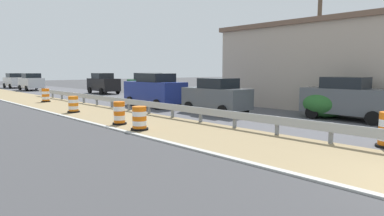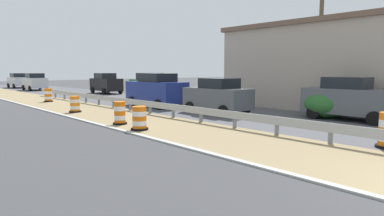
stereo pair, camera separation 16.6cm
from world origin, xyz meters
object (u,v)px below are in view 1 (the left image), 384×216
object	(u,v)px
car_mid_far_lane	(348,99)
car_trailing_far_lane	(31,82)
traffic_barrel_farther	(46,96)
car_distant_b	(155,90)
traffic_barrel_close	(139,119)
traffic_barrel_mid	(119,114)
traffic_barrel_far	(73,105)
car_distant_a	(103,83)
car_lead_near_lane	(14,81)
utility_pole_near	(319,32)
car_lead_far_lane	(216,96)
car_trailing_near_lane	(149,86)

from	to	relation	value
car_mid_far_lane	car_trailing_far_lane	distance (m)	36.14
traffic_barrel_farther	car_distant_b	size ratio (longest dim) A/B	0.22
traffic_barrel_close	traffic_barrel_mid	xyz separation A→B (m)	(0.13, 1.78, 0.03)
traffic_barrel_far	car_mid_far_lane	xyz separation A→B (m)	(8.63, -12.11, 0.63)
car_distant_a	car_mid_far_lane	bearing A→B (deg)	1.38
traffic_barrel_far	car_distant_a	distance (m)	15.55
traffic_barrel_farther	car_trailing_far_lane	xyz separation A→B (m)	(4.04, 16.30, 0.57)
traffic_barrel_farther	car_lead_near_lane	world-z (taller)	car_lead_near_lane
car_mid_far_lane	car_lead_near_lane	bearing A→B (deg)	-176.19
traffic_barrel_farther	car_trailing_far_lane	distance (m)	16.80
traffic_barrel_farther	car_distant_a	bearing A→B (deg)	34.10
traffic_barrel_farther	car_trailing_far_lane	size ratio (longest dim) A/B	0.25
traffic_barrel_far	car_trailing_far_lane	distance (m)	24.42
utility_pole_near	traffic_barrel_close	bearing A→B (deg)	168.98
car_trailing_far_lane	utility_pole_near	xyz separation A→B (m)	(5.60, -33.36, 3.60)
car_lead_far_lane	utility_pole_near	distance (m)	7.10
car_trailing_far_lane	car_distant_a	world-z (taller)	car_distant_a
car_trailing_near_lane	car_lead_far_lane	world-z (taller)	car_trailing_near_lane
car_trailing_far_lane	car_distant_a	bearing A→B (deg)	-160.27
car_trailing_near_lane	utility_pole_near	size ratio (longest dim) A/B	0.46
car_mid_far_lane	traffic_barrel_mid	bearing A→B (deg)	-127.15
traffic_barrel_close	car_trailing_near_lane	size ratio (longest dim) A/B	0.24
traffic_barrel_mid	car_trailing_far_lane	distance (m)	29.91
car_lead_near_lane	utility_pole_near	world-z (taller)	utility_pole_near
traffic_barrel_farther	car_distant_b	world-z (taller)	car_distant_b
traffic_barrel_far	car_lead_near_lane	world-z (taller)	car_lead_near_lane
traffic_barrel_farther	car_distant_b	distance (m)	9.36
utility_pole_near	car_trailing_far_lane	bearing A→B (deg)	99.53
traffic_barrel_farther	car_lead_far_lane	xyz separation A→B (m)	(4.61, -13.61, 0.54)
traffic_barrel_far	car_trailing_far_lane	bearing A→B (deg)	77.87
car_distant_a	utility_pole_near	size ratio (longest dim) A/B	0.47
traffic_barrel_far	traffic_barrel_mid	bearing A→B (deg)	-92.85
car_mid_far_lane	traffic_barrel_close	bearing A→B (deg)	-118.66
traffic_barrel_farther	car_mid_far_lane	size ratio (longest dim) A/B	0.24
traffic_barrel_mid	traffic_barrel_farther	size ratio (longest dim) A/B	1.01
car_lead_near_lane	car_trailing_near_lane	size ratio (longest dim) A/B	1.07
traffic_barrel_farther	utility_pole_near	xyz separation A→B (m)	(9.64, -17.06, 4.18)
traffic_barrel_mid	car_lead_near_lane	xyz separation A→B (m)	(5.45, 36.69, 0.55)
car_distant_b	utility_pole_near	size ratio (longest dim) A/B	0.51
traffic_barrel_farther	car_trailing_near_lane	bearing A→B (deg)	-24.14
car_lead_far_lane	car_distant_b	size ratio (longest dim) A/B	0.88
traffic_barrel_far	utility_pole_near	xyz separation A→B (m)	(10.73, -9.50, 4.22)
traffic_barrel_close	traffic_barrel_farther	distance (m)	14.97
traffic_barrel_mid	traffic_barrel_close	bearing A→B (deg)	-94.10
traffic_barrel_far	traffic_barrel_close	bearing A→B (deg)	-93.16
utility_pole_near	car_distant_a	bearing A→B (deg)	94.91
car_lead_near_lane	car_trailing_far_lane	distance (m)	7.28
traffic_barrel_farther	car_lead_near_lane	xyz separation A→B (m)	(4.09, 23.58, 0.55)
utility_pole_near	car_trailing_near_lane	bearing A→B (deg)	99.20
car_trailing_near_lane	car_distant_a	size ratio (longest dim) A/B	0.98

